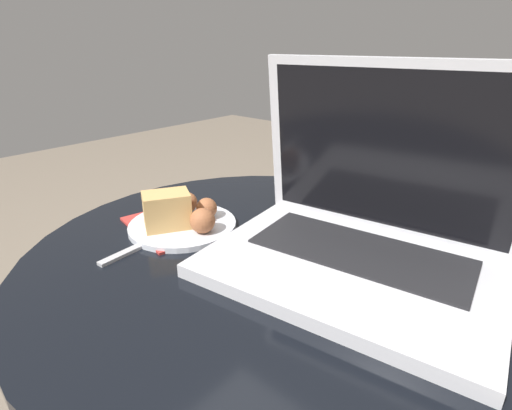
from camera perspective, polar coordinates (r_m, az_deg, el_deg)
The scene contains 6 objects.
table at distance 0.68m, azimuth 1.31°, elevation -18.45°, with size 0.69×0.69×0.53m.
napkin at distance 0.67m, azimuth -12.25°, elevation -2.93°, with size 0.17×0.14×0.00m.
laptop at distance 0.54m, azimuth 14.92°, elevation -3.22°, with size 0.39×0.30×0.26m.
beer_glass at distance 0.75m, azimuth 8.86°, elevation 8.48°, with size 0.07×0.07×0.21m.
snack_plate at distance 0.65m, azimuth -10.58°, elevation -1.73°, with size 0.17×0.17×0.07m.
fork at distance 0.64m, azimuth -13.04°, elevation -4.19°, with size 0.03×0.19×0.00m.
Camera 1 is at (0.32, -0.40, 0.81)m, focal length 28.00 mm.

